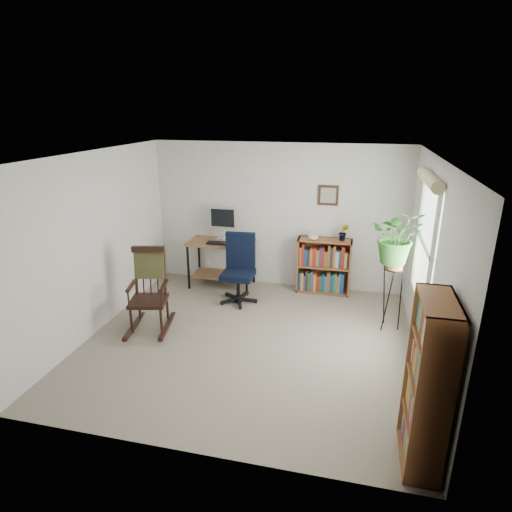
% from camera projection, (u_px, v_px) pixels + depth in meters
% --- Properties ---
extents(floor, '(4.20, 4.00, 0.00)m').
position_uv_depth(floor, '(249.00, 341.00, 5.65)').
color(floor, gray).
rests_on(floor, ground).
extents(ceiling, '(4.20, 4.00, 0.00)m').
position_uv_depth(ceiling, '(248.00, 155.00, 4.86)').
color(ceiling, silver).
rests_on(ceiling, ground).
extents(wall_back, '(4.20, 0.00, 2.40)m').
position_uv_depth(wall_back, '(278.00, 217.00, 7.09)').
color(wall_back, silver).
rests_on(wall_back, ground).
extents(wall_front, '(4.20, 0.00, 2.40)m').
position_uv_depth(wall_front, '(187.00, 334.00, 3.42)').
color(wall_front, silver).
rests_on(wall_front, ground).
extents(wall_left, '(0.00, 4.00, 2.40)m').
position_uv_depth(wall_left, '(96.00, 243.00, 5.71)').
color(wall_left, silver).
rests_on(wall_left, ground).
extents(wall_right, '(0.00, 4.00, 2.40)m').
position_uv_depth(wall_right, '(430.00, 269.00, 4.80)').
color(wall_right, silver).
rests_on(wall_right, ground).
extents(window, '(0.12, 1.20, 1.50)m').
position_uv_depth(window, '(425.00, 244.00, 5.02)').
color(window, white).
rests_on(window, wall_right).
extents(desk, '(1.10, 0.60, 0.79)m').
position_uv_depth(desk, '(222.00, 264.00, 7.28)').
color(desk, '#8E633F').
rests_on(desk, floor).
extents(monitor, '(0.46, 0.16, 0.56)m').
position_uv_depth(monitor, '(223.00, 223.00, 7.18)').
color(monitor, silver).
rests_on(monitor, desk).
extents(keyboard, '(0.40, 0.15, 0.02)m').
position_uv_depth(keyboard, '(219.00, 243.00, 7.03)').
color(keyboard, black).
rests_on(keyboard, desk).
extents(office_chair, '(0.63, 0.63, 1.10)m').
position_uv_depth(office_chair, '(238.00, 269.00, 6.60)').
color(office_chair, black).
rests_on(office_chair, floor).
extents(rocking_chair, '(0.81, 1.11, 1.16)m').
position_uv_depth(rocking_chair, '(148.00, 290.00, 5.77)').
color(rocking_chair, black).
rests_on(rocking_chair, floor).
extents(low_bookshelf, '(0.87, 0.29, 0.91)m').
position_uv_depth(low_bookshelf, '(324.00, 266.00, 7.00)').
color(low_bookshelf, brown).
rests_on(low_bookshelf, floor).
extents(tall_bookshelf, '(0.29, 0.67, 1.52)m').
position_uv_depth(tall_bookshelf, '(427.00, 385.00, 3.51)').
color(tall_bookshelf, brown).
rests_on(tall_bookshelf, floor).
extents(plant_stand, '(0.37, 0.37, 1.03)m').
position_uv_depth(plant_stand, '(391.00, 294.00, 5.82)').
color(plant_stand, black).
rests_on(plant_stand, floor).
extents(spider_plant, '(1.69, 1.88, 1.46)m').
position_uv_depth(spider_plant, '(401.00, 210.00, 5.43)').
color(spider_plant, '#2A6423').
rests_on(spider_plant, plant_stand).
extents(potted_plant_small, '(0.13, 0.24, 0.11)m').
position_uv_depth(potted_plant_small, '(343.00, 237.00, 6.78)').
color(potted_plant_small, '#2A6423').
rests_on(potted_plant_small, low_bookshelf).
extents(framed_picture, '(0.32, 0.04, 0.32)m').
position_uv_depth(framed_picture, '(328.00, 195.00, 6.76)').
color(framed_picture, black).
rests_on(framed_picture, wall_back).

